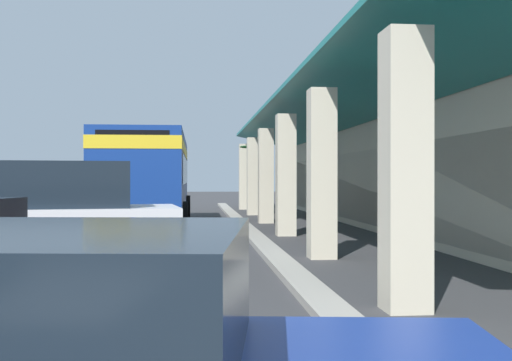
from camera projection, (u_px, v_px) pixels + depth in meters
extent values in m
plane|color=#38383A|center=(365.00, 229.00, 20.78)|extent=(120.00, 120.00, 0.00)
cube|color=#9E998E|center=(245.00, 227.00, 20.86)|extent=(37.77, 0.50, 0.12)
cube|color=beige|center=(244.00, 177.00, 34.00)|extent=(0.55, 0.55, 3.56)
cube|color=beige|center=(253.00, 176.00, 28.78)|extent=(0.55, 0.55, 3.56)
cube|color=beige|center=(266.00, 176.00, 23.56)|extent=(0.55, 0.55, 3.56)
cube|color=beige|center=(286.00, 175.00, 18.34)|extent=(0.55, 0.55, 3.56)
cube|color=beige|center=(322.00, 174.00, 13.12)|extent=(0.55, 0.55, 3.56)
cube|color=beige|center=(405.00, 170.00, 7.89)|extent=(0.55, 0.55, 3.56)
cube|color=#146B66|center=(313.00, 112.00, 21.07)|extent=(31.48, 3.16, 0.82)
cube|color=#19232D|center=(361.00, 187.00, 21.24)|extent=(26.44, 0.08, 2.40)
cube|color=navy|center=(149.00, 177.00, 21.96)|extent=(11.00, 2.57, 2.75)
cube|color=yellow|center=(149.00, 151.00, 21.96)|extent=(11.02, 2.59, 0.36)
cube|color=#19232D|center=(149.00, 171.00, 22.26)|extent=(9.24, 2.60, 0.90)
cube|color=#19232D|center=(133.00, 172.00, 16.51)|extent=(0.06, 2.24, 1.20)
cube|color=black|center=(133.00, 135.00, 16.50)|extent=(0.06, 1.94, 0.28)
cube|color=black|center=(132.00, 225.00, 16.39)|extent=(0.20, 2.45, 0.24)
cube|color=silver|center=(167.00, 213.00, 16.55)|extent=(0.06, 0.24, 0.16)
cube|color=silver|center=(98.00, 214.00, 16.38)|extent=(0.06, 0.24, 0.16)
cube|color=silver|center=(152.00, 137.00, 23.45)|extent=(2.40, 1.79, 0.24)
cylinder|color=black|center=(183.00, 218.00, 18.47)|extent=(1.00, 0.30, 1.00)
cylinder|color=black|center=(95.00, 219.00, 18.23)|extent=(1.00, 0.30, 1.00)
cylinder|color=black|center=(186.00, 208.00, 25.15)|extent=(1.00, 0.30, 1.00)
cylinder|color=black|center=(122.00, 208.00, 24.91)|extent=(1.00, 0.30, 1.00)
cylinder|color=black|center=(72.00, 298.00, 7.07)|extent=(0.64, 0.22, 0.64)
cylinder|color=black|center=(6.00, 339.00, 5.27)|extent=(0.64, 0.22, 0.64)
cube|color=silver|center=(40.00, 231.00, 10.96)|extent=(2.56, 5.01, 0.84)
cube|color=#19232D|center=(34.00, 185.00, 10.94)|extent=(2.13, 3.46, 0.80)
cylinder|color=black|center=(133.00, 244.00, 12.28)|extent=(0.76, 0.26, 0.76)
cylinder|color=black|center=(137.00, 256.00, 10.38)|extent=(0.76, 0.26, 0.76)
cube|color=#4C4742|center=(255.00, 206.00, 30.91)|extent=(0.74, 0.74, 0.65)
cylinder|color=#332319|center=(255.00, 199.00, 30.91)|extent=(0.63, 0.63, 0.02)
cylinder|color=brown|center=(255.00, 175.00, 30.91)|extent=(0.16, 0.16, 2.37)
ellipsoid|color=#286B33|center=(255.00, 148.00, 30.40)|extent=(1.03, 0.33, 0.17)
ellipsoid|color=#286B33|center=(262.00, 150.00, 31.01)|extent=(0.35, 0.75, 0.16)
ellipsoid|color=#286B33|center=(256.00, 150.00, 31.43)|extent=(1.07, 0.41, 0.14)
ellipsoid|color=#286B33|center=(247.00, 147.00, 30.78)|extent=(0.37, 0.82, 0.18)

